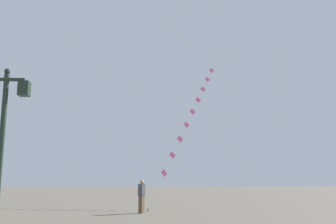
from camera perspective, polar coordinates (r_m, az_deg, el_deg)
name	(u,v)px	position (r m, az deg, el deg)	size (l,w,h in m)	color
ground_plane	(126,211)	(21.12, -6.46, -14.90)	(160.00, 160.00, 0.00)	#756B5B
twin_lantern_lamp_post	(3,120)	(10.80, -23.96, -1.20)	(1.25, 0.28, 4.68)	#1E2D23
kite_train	(190,118)	(27.25, 3.38, -0.86)	(5.96, 11.07, 11.59)	brown
kite_flyer	(142,195)	(19.70, -4.07, -12.64)	(0.42, 0.62, 1.71)	brown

